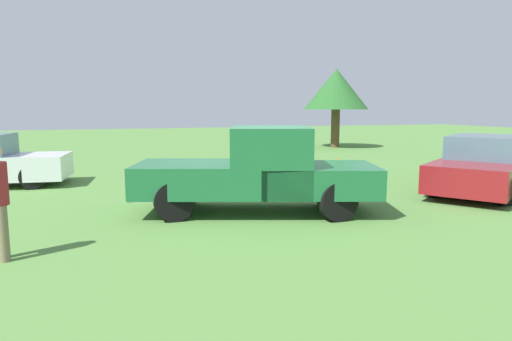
{
  "coord_description": "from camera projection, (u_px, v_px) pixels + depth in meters",
  "views": [
    {
      "loc": [
        3.37,
        9.2,
        2.21
      ],
      "look_at": [
        0.34,
        0.38,
        0.9
      ],
      "focal_mm": 31.41,
      "sensor_mm": 36.0,
      "label": 1
    }
  ],
  "objects": [
    {
      "name": "traffic_cone",
      "position": [
        338.0,
        165.0,
        15.24
      ],
      "size": [
        0.32,
        0.32,
        0.55
      ],
      "primitive_type": "cone",
      "color": "orange",
      "rests_on": "ground_plane"
    },
    {
      "name": "ground_plane",
      "position": [
        265.0,
        207.0,
        10.01
      ],
      "size": [
        80.0,
        80.0,
        0.0
      ],
      "primitive_type": "plane",
      "color": "#54843D"
    },
    {
      "name": "sedan_far",
      "position": [
        482.0,
        166.0,
        11.87
      ],
      "size": [
        4.98,
        4.24,
        1.48
      ],
      "rotation": [
        0.0,
        0.0,
        0.61
      ],
      "color": "black",
      "rests_on": "ground_plane"
    },
    {
      "name": "tree_back_right",
      "position": [
        336.0,
        90.0,
        24.8
      ],
      "size": [
        3.56,
        3.56,
        4.34
      ],
      "color": "brown",
      "rests_on": "ground_plane"
    },
    {
      "name": "pickup_truck",
      "position": [
        262.0,
        169.0,
        9.41
      ],
      "size": [
        5.33,
        3.31,
        1.82
      ],
      "rotation": [
        0.0,
        0.0,
        5.96
      ],
      "color": "black",
      "rests_on": "ground_plane"
    }
  ]
}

